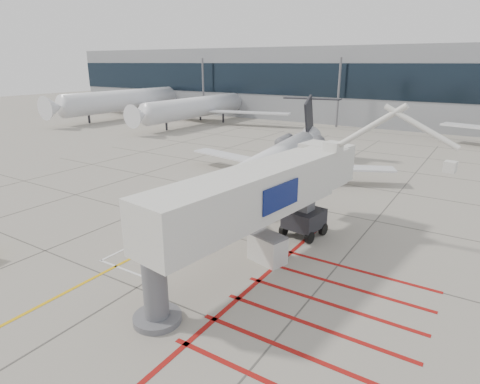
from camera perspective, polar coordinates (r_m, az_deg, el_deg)
The scene contains 12 objects.
ground_plane at distance 24.52m, azimuth -7.66°, elevation -9.24°, with size 260.00×260.00×0.00m, color gray.
regional_jet at distance 36.54m, azimuth 4.01°, elevation 6.11°, with size 22.20×28.00×7.34m, color white, non-canonical shape.
jet_bridge at distance 21.68m, azimuth 1.17°, elevation -1.88°, with size 8.96×18.93×7.57m, color silver, non-canonical shape.
pushback_tug at distance 25.92m, azimuth -6.99°, elevation -6.17°, with size 2.08×1.30×1.21m, color maroon, non-canonical shape.
baggage_cart at distance 27.43m, azimuth -5.87°, elevation -4.66°, with size 2.02×1.28×1.28m, color slate, non-canonical shape.
ground_power_unit at distance 23.60m, azimuth 3.92°, elevation -7.95°, with size 2.13×1.24×1.69m, color silver, non-canonical shape.
cone_nose at distance 31.36m, azimuth -2.30°, elevation -2.46°, with size 0.31×0.31×0.43m, color red.
cone_side at distance 26.25m, azimuth 3.62°, elevation -6.65°, with size 0.33×0.33×0.45m, color orange.
terminal_building at distance 86.68m, azimuth 30.47°, elevation 12.83°, with size 180.00×28.00×14.00m, color gray.
terminal_glass_band at distance 72.62m, azimuth 29.94°, elevation 13.18°, with size 180.00×0.10×6.00m, color black.
bg_aircraft_a at distance 91.07m, azimuth -14.52°, elevation 14.42°, with size 38.35×42.61×12.78m, color silver, non-canonical shape.
bg_aircraft_b at distance 78.81m, azimuth -4.97°, elevation 13.85°, with size 33.52×37.24×11.17m, color silver, non-canonical shape.
Camera 1 is at (14.34, -16.48, 11.14)m, focal length 30.00 mm.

